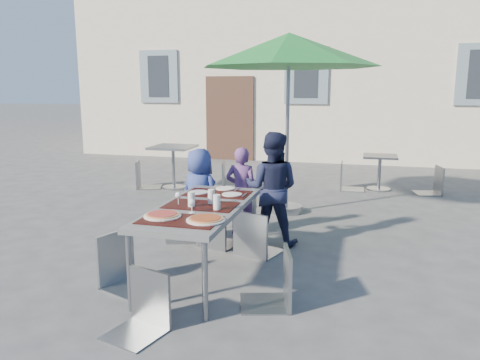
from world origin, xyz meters
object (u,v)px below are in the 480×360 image
(pizza_near_right, at_px, (206,219))
(bg_chair_l_0, at_px, (143,157))
(chair_3, at_px, (121,228))
(patio_umbrella, at_px, (289,51))
(pizza_near_left, at_px, (162,215))
(chair_0, at_px, (181,203))
(child_2, at_px, (272,189))
(cafe_table_1, at_px, (380,168))
(dining_table, at_px, (201,211))
(child_0, at_px, (200,194))
(chair_5, at_px, (141,267))
(chair_4, at_px, (277,244))
(bg_chair_r_0, at_px, (218,159))
(bg_chair_r_1, at_px, (435,163))
(child_1, at_px, (241,191))
(bg_chair_l_1, at_px, (348,159))
(chair_2, at_px, (255,206))
(chair_1, at_px, (215,202))
(cafe_table_0, at_px, (173,158))

(pizza_near_right, relative_size, bg_chair_l_0, 0.34)
(chair_3, bearing_deg, patio_umbrella, 71.06)
(pizza_near_left, xyz_separation_m, chair_0, (-0.42, 1.47, -0.26))
(child_2, height_order, cafe_table_1, child_2)
(dining_table, distance_m, child_0, 1.24)
(chair_3, xyz_separation_m, chair_5, (0.57, -0.74, -0.06))
(dining_table, height_order, chair_5, chair_5)
(cafe_table_1, bearing_deg, child_0, -122.02)
(pizza_near_right, xyz_separation_m, chair_4, (0.62, 0.09, -0.21))
(bg_chair_r_0, bearing_deg, pizza_near_left, -78.61)
(patio_umbrella, bearing_deg, bg_chair_r_1, 39.70)
(bg_chair_r_0, bearing_deg, cafe_table_1, 16.25)
(pizza_near_left, xyz_separation_m, child_1, (0.21, 1.98, -0.19))
(pizza_near_right, relative_size, child_2, 0.25)
(dining_table, distance_m, chair_4, 0.96)
(chair_3, bearing_deg, child_2, 54.86)
(chair_3, height_order, bg_chair_l_1, bg_chair_l_1)
(chair_2, xyz_separation_m, bg_chair_r_1, (2.40, 3.95, -0.03))
(chair_4, bearing_deg, bg_chair_r_0, 113.89)
(chair_2, distance_m, chair_4, 1.26)
(chair_4, height_order, bg_chair_r_0, bg_chair_r_0)
(chair_1, relative_size, chair_5, 1.05)
(child_2, xyz_separation_m, bg_chair_r_0, (-1.56, 2.70, -0.08))
(chair_4, xyz_separation_m, bg_chair_l_0, (-3.40, 4.24, 0.03))
(dining_table, xyz_separation_m, cafe_table_1, (1.83, 4.78, -0.28))
(cafe_table_1, bearing_deg, bg_chair_l_0, -167.66)
(cafe_table_0, bearing_deg, chair_1, -58.77)
(child_0, distance_m, bg_chair_l_0, 3.40)
(cafe_table_0, xyz_separation_m, cafe_table_1, (3.79, 0.89, -0.17))
(bg_chair_r_0, relative_size, bg_chair_r_1, 1.08)
(child_2, relative_size, chair_4, 1.44)
(pizza_near_left, relative_size, bg_chair_l_1, 0.34)
(child_2, xyz_separation_m, cafe_table_1, (1.36, 3.55, -0.27))
(chair_2, bearing_deg, patio_umbrella, 89.26)
(child_1, xyz_separation_m, bg_chair_l_1, (1.23, 3.18, 0.01))
(dining_table, relative_size, bg_chair_r_1, 1.92)
(child_1, distance_m, chair_5, 2.63)
(child_2, xyz_separation_m, chair_3, (-1.14, -1.62, -0.11))
(patio_umbrella, height_order, bg_chair_r_0, patio_umbrella)
(bg_chair_r_0, bearing_deg, bg_chair_l_1, 17.70)
(cafe_table_0, xyz_separation_m, bg_chair_r_0, (0.87, 0.04, 0.02))
(child_2, relative_size, chair_3, 1.39)
(chair_5, relative_size, patio_umbrella, 0.34)
(pizza_near_right, bearing_deg, bg_chair_r_1, 63.94)
(child_1, height_order, chair_5, child_1)
(child_1, distance_m, bg_chair_l_1, 3.41)
(cafe_table_1, bearing_deg, pizza_near_left, -111.03)
(chair_1, bearing_deg, bg_chair_r_0, 107.19)
(patio_umbrella, bearing_deg, chair_5, -97.34)
(chair_0, distance_m, chair_2, 1.03)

